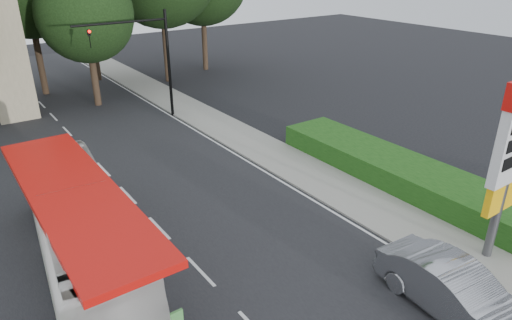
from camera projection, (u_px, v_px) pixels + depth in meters
road_surface at (150, 218)px, 19.74m from camera, size 14.00×80.00×0.02m
sidewalk_right at (299, 168)px, 24.23m from camera, size 3.00×80.00×0.12m
hedge at (398, 171)px, 22.63m from camera, size 3.00×14.00×1.20m
traffic_signal_mast at (149, 51)px, 29.72m from camera, size 6.10×0.35×7.20m
monument at (2, 43)px, 29.91m from camera, size 3.00×3.00×10.05m
transit_bus at (80, 230)px, 16.02m from camera, size 3.88×11.58×3.16m
sedan_silver at (454, 290)px, 14.23m from camera, size 2.17×5.31×1.71m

